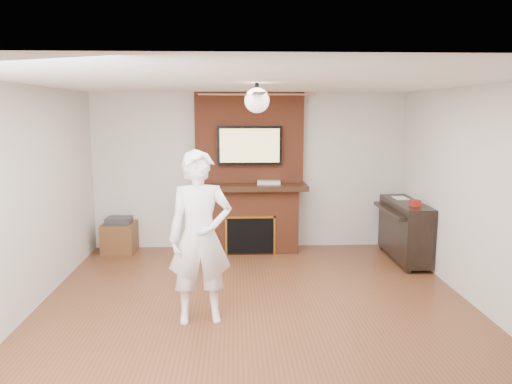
{
  "coord_description": "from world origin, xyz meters",
  "views": [
    {
      "loc": [
        -0.24,
        -5.24,
        2.22
      ],
      "look_at": [
        0.03,
        0.9,
        1.21
      ],
      "focal_mm": 35.0,
      "sensor_mm": 36.0,
      "label": 1
    }
  ],
  "objects_px": {
    "side_table": "(120,236)",
    "piano": "(404,229)",
    "fireplace": "(250,189)",
    "person": "(200,237)"
  },
  "relations": [
    {
      "from": "fireplace",
      "to": "piano",
      "type": "bearing_deg",
      "value": -16.38
    },
    {
      "from": "person",
      "to": "side_table",
      "type": "relative_size",
      "value": 3.22
    },
    {
      "from": "fireplace",
      "to": "person",
      "type": "distance_m",
      "value": 2.79
    },
    {
      "from": "person",
      "to": "fireplace",
      "type": "bearing_deg",
      "value": 70.35
    },
    {
      "from": "side_table",
      "to": "piano",
      "type": "distance_m",
      "value": 4.39
    },
    {
      "from": "side_table",
      "to": "piano",
      "type": "bearing_deg",
      "value": -5.92
    },
    {
      "from": "side_table",
      "to": "piano",
      "type": "xyz_separation_m",
      "value": [
        4.34,
        -0.6,
        0.22
      ]
    },
    {
      "from": "person",
      "to": "piano",
      "type": "relative_size",
      "value": 1.34
    },
    {
      "from": "fireplace",
      "to": "side_table",
      "type": "height_order",
      "value": "fireplace"
    },
    {
      "from": "fireplace",
      "to": "person",
      "type": "bearing_deg",
      "value": -102.44
    }
  ]
}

